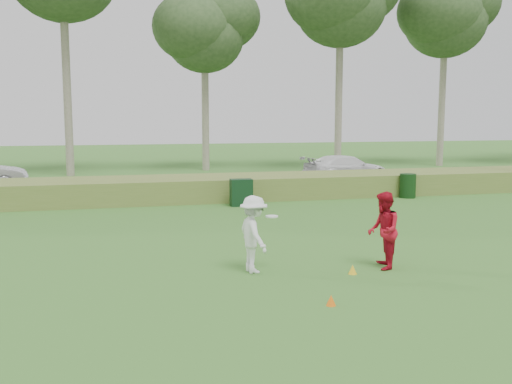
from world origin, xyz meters
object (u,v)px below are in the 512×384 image
object	(u,v)px
trash_bin	(408,186)
player_white	(254,234)
player_red	(383,230)
utility_cabinet	(241,193)
car_right	(346,168)
cone_orange	(331,300)
cone_yellow	(353,269)

from	to	relation	value
trash_bin	player_white	bearing A→B (deg)	-133.32
player_red	trash_bin	size ratio (longest dim) A/B	1.71
player_white	trash_bin	bearing A→B (deg)	-51.35
utility_cabinet	car_right	xyz separation A→B (m)	(6.88, 6.24, 0.22)
utility_cabinet	trash_bin	size ratio (longest dim) A/B	1.02
cone_orange	player_red	bearing A→B (deg)	45.38
cone_yellow	cone_orange	bearing A→B (deg)	-123.88
player_white	cone_yellow	distance (m)	2.23
player_white	utility_cabinet	xyz separation A→B (m)	(1.78, 9.02, -0.32)
trash_bin	car_right	bearing A→B (deg)	92.50
cone_orange	cone_yellow	bearing A→B (deg)	56.12
utility_cabinet	cone_orange	bearing A→B (deg)	-93.06
trash_bin	player_red	bearing A→B (deg)	-121.71
car_right	trash_bin	bearing A→B (deg)	171.24
player_white	player_red	xyz separation A→B (m)	(2.82, -0.42, 0.02)
player_white	car_right	bearing A→B (deg)	-37.61
player_white	utility_cabinet	distance (m)	9.20
cone_orange	car_right	bearing A→B (deg)	66.05
cone_orange	trash_bin	xyz separation A→B (m)	(8.13, 11.94, 0.40)
player_red	cone_yellow	size ratio (longest dim) A/B	8.44
cone_orange	cone_yellow	xyz separation A→B (m)	(1.21, 1.80, 0.00)
cone_yellow	player_white	bearing A→B (deg)	161.13
player_white	cone_orange	distance (m)	2.70
cone_orange	trash_bin	world-z (taller)	trash_bin
car_right	cone_orange	bearing A→B (deg)	144.80
cone_orange	utility_cabinet	world-z (taller)	utility_cabinet
trash_bin	car_right	size ratio (longest dim) A/B	0.22
utility_cabinet	car_right	world-z (taller)	car_right
trash_bin	car_right	xyz separation A→B (m)	(-0.25, 5.81, 0.23)
cone_yellow	utility_cabinet	xyz separation A→B (m)	(-0.21, 9.70, 0.40)
cone_orange	cone_yellow	world-z (taller)	cone_yellow
player_white	trash_bin	size ratio (longest dim) A/B	1.67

